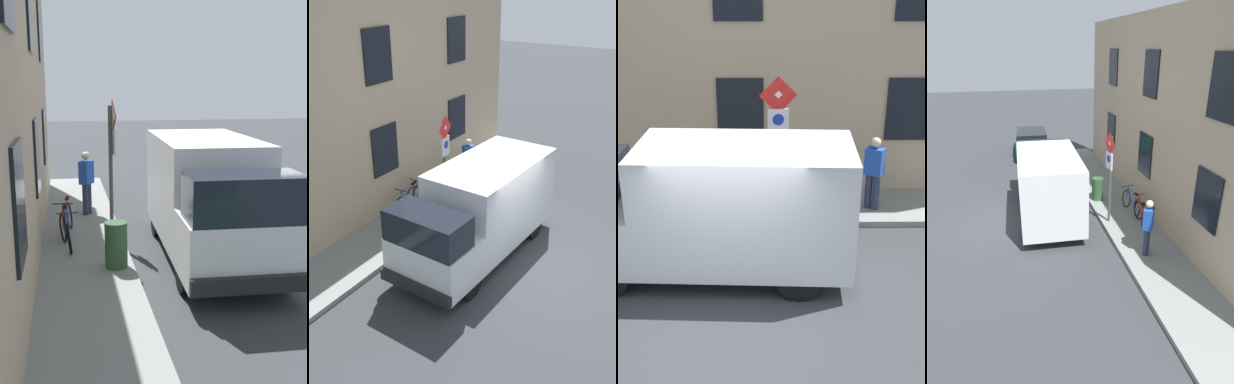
% 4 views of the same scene
% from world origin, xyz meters
% --- Properties ---
extents(ground_plane, '(80.00, 80.00, 0.00)m').
position_xyz_m(ground_plane, '(0.00, 0.00, 0.00)').
color(ground_plane, '#323538').
extents(sidewalk_slab, '(1.84, 16.62, 0.14)m').
position_xyz_m(sidewalk_slab, '(3.89, 0.00, 0.07)').
color(sidewalk_slab, gray).
rests_on(sidewalk_slab, ground_plane).
extents(building_facade, '(0.75, 14.62, 6.88)m').
position_xyz_m(building_facade, '(5.15, 0.00, 3.44)').
color(building_facade, tan).
rests_on(building_facade, ground_plane).
extents(sign_post_stacked, '(0.18, 0.56, 3.05)m').
position_xyz_m(sign_post_stacked, '(3.18, -0.86, 2.20)').
color(sign_post_stacked, '#474C47').
rests_on(sign_post_stacked, sidewalk_slab).
extents(delivery_van, '(2.23, 5.41, 2.50)m').
position_xyz_m(delivery_van, '(1.26, 0.35, 1.33)').
color(delivery_van, silver).
rests_on(delivery_van, ground_plane).
extents(bicycle_red, '(0.48, 1.71, 0.89)m').
position_xyz_m(bicycle_red, '(4.26, -1.23, 0.51)').
color(bicycle_red, black).
rests_on(bicycle_red, sidewalk_slab).
extents(bicycle_blue, '(0.46, 1.71, 0.89)m').
position_xyz_m(bicycle_blue, '(4.25, -0.40, 0.51)').
color(bicycle_blue, black).
rests_on(bicycle_blue, sidewalk_slab).
extents(pedestrian, '(0.43, 0.48, 1.72)m').
position_xyz_m(pedestrian, '(3.68, -3.05, 1.07)').
color(pedestrian, '#262B47').
rests_on(pedestrian, sidewalk_slab).
extents(litter_bin, '(0.44, 0.44, 0.90)m').
position_xyz_m(litter_bin, '(3.32, 1.01, 0.59)').
color(litter_bin, '#2D5133').
rests_on(litter_bin, sidewalk_slab).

